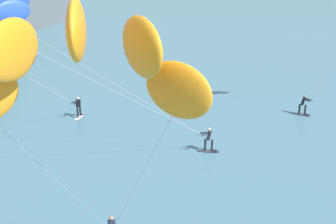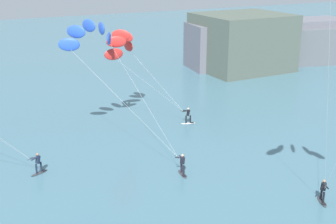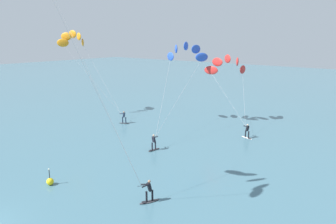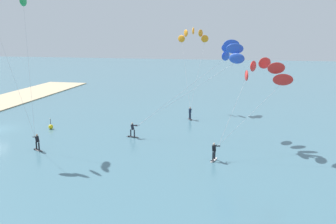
# 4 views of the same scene
# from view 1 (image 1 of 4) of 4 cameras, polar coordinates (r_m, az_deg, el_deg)

# --- Properties ---
(kitesurfer_nearshore) EXTENTS (6.66, 12.76, 10.72)m
(kitesurfer_nearshore) POSITION_cam_1_polar(r_m,az_deg,el_deg) (24.47, -17.96, 10.99)
(kitesurfer_nearshore) COLOR #333338
(kitesurfer_nearshore) RESTS_ON ground
(kitesurfer_mid_water) EXTENTS (10.55, 4.85, 12.23)m
(kitesurfer_mid_water) POSITION_cam_1_polar(r_m,az_deg,el_deg) (8.71, -10.80, 3.74)
(kitesurfer_mid_water) COLOR #333338
(kitesurfer_mid_water) RESTS_ON ground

